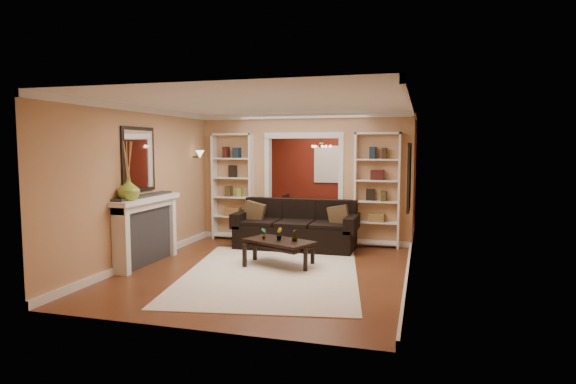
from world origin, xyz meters
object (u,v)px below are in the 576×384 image
(coffee_table, at_px, (279,253))
(bookshelf_left, at_px, (233,187))
(bookshelf_right, at_px, (377,190))
(fireplace, at_px, (148,231))
(sofa, at_px, (296,225))
(dining_table, at_px, (321,219))

(coffee_table, xyz_separation_m, bookshelf_left, (-1.66, 2.04, 0.93))
(bookshelf_right, height_order, fireplace, bookshelf_right)
(coffee_table, height_order, bookshelf_right, bookshelf_right)
(coffee_table, bearing_deg, sofa, 117.98)
(bookshelf_left, relative_size, fireplace, 1.35)
(bookshelf_right, bearing_deg, fireplace, -145.20)
(fireplace, bearing_deg, bookshelf_right, 34.80)
(sofa, bearing_deg, fireplace, -137.23)
(sofa, distance_m, coffee_table, 1.48)
(coffee_table, relative_size, bookshelf_right, 0.51)
(sofa, xyz_separation_m, fireplace, (-2.11, -1.95, 0.10))
(bookshelf_right, xyz_separation_m, fireplace, (-3.64, -2.53, -0.57))
(bookshelf_left, distance_m, bookshelf_right, 3.10)
(coffee_table, xyz_separation_m, dining_table, (-0.04, 3.66, 0.05))
(coffee_table, distance_m, fireplace, 2.28)
(bookshelf_left, bearing_deg, dining_table, 45.05)
(bookshelf_left, xyz_separation_m, fireplace, (-0.54, -2.53, -0.57))
(bookshelf_left, bearing_deg, sofa, -20.30)
(bookshelf_right, bearing_deg, dining_table, 132.44)
(bookshelf_left, height_order, bookshelf_right, same)
(sofa, distance_m, bookshelf_left, 1.80)
(sofa, xyz_separation_m, dining_table, (0.05, 2.20, -0.20))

